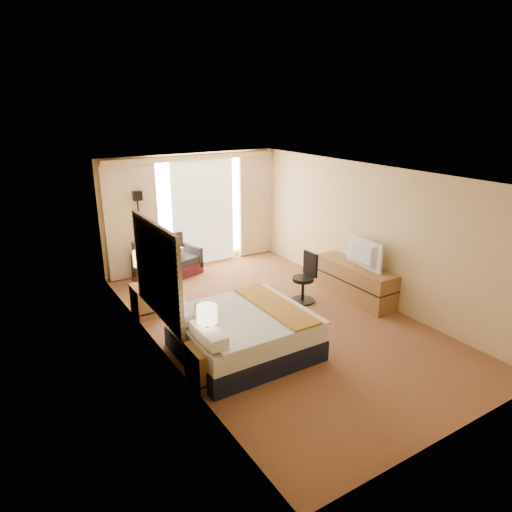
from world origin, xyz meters
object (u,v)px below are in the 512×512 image
loveseat (167,264)px  television (360,253)px  nightstand_left (207,364)px  media_dresser (354,281)px  lamp_left (207,315)px  nightstand_right (146,300)px  bed (243,333)px  desk_chair (305,280)px  floor_lamp (139,217)px  lamp_right (142,259)px

loveseat → television: bearing=-67.9°
nightstand_left → media_dresser: size_ratio=0.31×
nightstand_left → loveseat: loveseat is taller
media_dresser → loveseat: loveseat is taller
lamp_left → loveseat: bearing=76.4°
loveseat → lamp_left: lamp_left is taller
nightstand_right → lamp_left: bearing=-89.1°
media_dresser → bed: (-2.89, -0.65, -0.01)m
nightstand_left → desk_chair: bearing=27.5°
television → bed: bearing=105.2°
media_dresser → desk_chair: bearing=155.6°
lamp_left → desk_chair: bearing=27.4°
bed → floor_lamp: floor_lamp is taller
loveseat → lamp_left: bearing=-120.9°
desk_chair → lamp_left: lamp_left is taller
television → nightstand_left: bearing=109.0°
nightstand_left → lamp_right: (-0.01, 2.51, 0.78)m
loveseat → media_dresser: bearing=-66.0°
media_dresser → loveseat: 4.05m
nightstand_left → floor_lamp: (0.56, 4.35, 1.08)m
lamp_right → media_dresser: bearing=-21.6°
loveseat → television: (2.63, -3.19, 0.69)m
desk_chair → television: bearing=-36.3°
nightstand_right → lamp_right: 0.78m
nightstand_left → lamp_left: (0.04, 0.03, 0.72)m
television → media_dresser: bearing=-12.8°
nightstand_right → lamp_left: 2.58m
loveseat → lamp_left: 4.24m
loveseat → bed: bearing=-110.6°
nightstand_left → lamp_right: size_ratio=0.84×
nightstand_right → lamp_right: bearing=119.0°
loveseat → lamp_right: 2.04m
nightstand_right → loveseat: 1.89m
nightstand_right → desk_chair: desk_chair is taller
loveseat → nightstand_left: bearing=-121.4°
media_dresser → loveseat: size_ratio=1.16×
loveseat → desk_chair: size_ratio=1.61×
nightstand_right → media_dresser: bearing=-21.4°
floor_lamp → television: 4.65m
media_dresser → lamp_right: 4.05m
nightstand_right → bed: 2.25m
bed → loveseat: bed is taller
nightstand_left → loveseat: (1.02, 4.09, 0.01)m
loveseat → desk_chair: bearing=-73.3°
bed → lamp_right: lamp_right is taller
bed → television: television is taller
media_dresser → floor_lamp: size_ratio=0.94×
floor_lamp → lamp_right: (-0.57, -1.84, -0.30)m
desk_chair → loveseat: bearing=121.3°
media_dresser → television: size_ratio=1.86×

